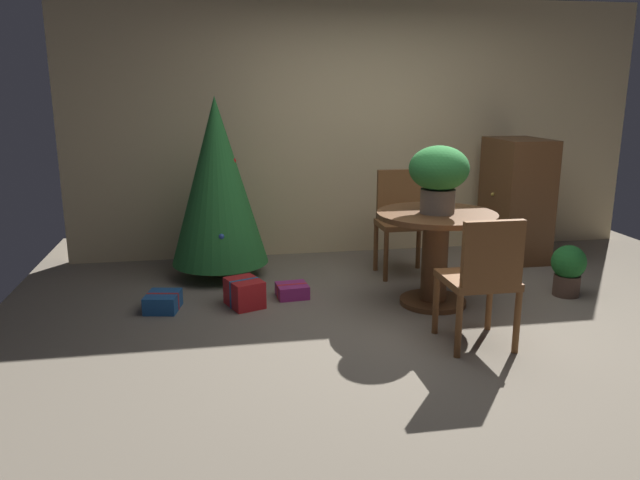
{
  "coord_description": "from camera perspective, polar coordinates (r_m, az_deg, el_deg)",
  "views": [
    {
      "loc": [
        -1.55,
        -4.05,
        1.7
      ],
      "look_at": [
        -0.79,
        0.19,
        0.63
      ],
      "focal_mm": 34.14,
      "sensor_mm": 36.0,
      "label": 1
    }
  ],
  "objects": [
    {
      "name": "holiday_tree",
      "position": [
        5.6,
        -9.58,
        5.42
      ],
      "size": [
        0.88,
        0.88,
        1.65
      ],
      "color": "brown",
      "rests_on": "ground_plane"
    },
    {
      "name": "wooden_chair_near",
      "position": [
        4.16,
        14.99,
        -3.2
      ],
      "size": [
        0.45,
        0.46,
        0.91
      ],
      "color": "brown",
      "rests_on": "ground_plane"
    },
    {
      "name": "ground_plane",
      "position": [
        4.66,
        10.17,
        -7.73
      ],
      "size": [
        6.6,
        6.6,
        0.0
      ],
      "primitive_type": "plane",
      "color": "#756B5B"
    },
    {
      "name": "wooden_cabinet",
      "position": [
        6.5,
        17.88,
        3.63
      ],
      "size": [
        0.52,
        0.72,
        1.23
      ],
      "color": "brown",
      "rests_on": "ground_plane"
    },
    {
      "name": "gift_box_red",
      "position": [
        4.95,
        -7.1,
        -4.93
      ],
      "size": [
        0.34,
        0.37,
        0.22
      ],
      "color": "red",
      "rests_on": "ground_plane"
    },
    {
      "name": "gift_box_blue",
      "position": [
        5.0,
        -14.51,
        -5.61
      ],
      "size": [
        0.3,
        0.34,
        0.14
      ],
      "color": "#1E569E",
      "rests_on": "ground_plane"
    },
    {
      "name": "flower_vase",
      "position": [
        4.81,
        11.05,
        6.16
      ],
      "size": [
        0.46,
        0.46,
        0.53
      ],
      "color": "#665B51",
      "rests_on": "round_dining_table"
    },
    {
      "name": "wooden_chair_far",
      "position": [
        5.74,
        7.64,
        2.32
      ],
      "size": [
        0.47,
        0.39,
        0.97
      ],
      "color": "brown",
      "rests_on": "ground_plane"
    },
    {
      "name": "back_wall_panel",
      "position": [
        6.45,
        3.87,
        10.34
      ],
      "size": [
        6.0,
        0.1,
        2.6
      ],
      "primitive_type": "cube",
      "color": "beige",
      "rests_on": "ground_plane"
    },
    {
      "name": "gift_box_purple",
      "position": [
        5.14,
        -2.63,
        -4.76
      ],
      "size": [
        0.27,
        0.26,
        0.11
      ],
      "color": "#9E287A",
      "rests_on": "ground_plane"
    },
    {
      "name": "potted_plant",
      "position": [
        5.53,
        22.24,
        -2.47
      ],
      "size": [
        0.29,
        0.29,
        0.44
      ],
      "color": "#4C382D",
      "rests_on": "ground_plane"
    },
    {
      "name": "round_dining_table",
      "position": [
        4.93,
        10.75,
        -0.47
      ],
      "size": [
        0.95,
        0.95,
        0.76
      ],
      "color": "brown",
      "rests_on": "ground_plane"
    }
  ]
}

